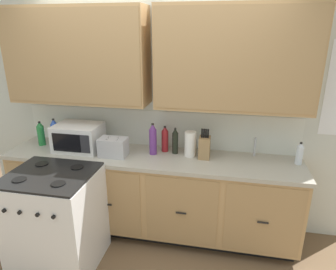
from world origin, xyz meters
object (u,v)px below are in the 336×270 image
Objects in this scene: bottle_clear at (300,153)px; bottle_violet at (153,139)px; paper_towel_roll at (190,144)px; bottle_red at (165,139)px; stove_range at (56,219)px; bottle_green at (41,134)px; bottle_blue at (55,132)px; knife_block at (204,147)px; microwave at (79,137)px; toaster at (113,147)px; bottle_dark at (175,141)px.

bottle_violet is (-1.44, -0.04, 0.05)m from bottle_clear.
bottle_red is (-0.28, 0.08, 0.01)m from paper_towel_roll.
stove_range is 3.49× the size of bottle_green.
bottle_blue is at bearing 179.53° from paper_towel_roll.
bottle_violet is 1.09× the size of bottle_blue.
knife_block reaches higher than bottle_green.
stove_range is at bearing -148.37° from paper_towel_roll.
microwave is at bearing 93.88° from stove_range.
paper_towel_roll is 0.29m from bottle_red.
bottle_green reaches higher than stove_range.
stove_range is 3.11× the size of bottle_blue.
knife_block is 0.44m from bottle_red.
knife_block is at bearing -0.04° from bottle_green.
microwave is (-0.04, 0.65, 0.58)m from stove_range.
bottle_blue is at bearing 167.48° from toaster.
bottle_violet is (-0.38, -0.02, 0.03)m from paper_towel_roll.
toaster is 1.83m from bottle_clear.
stove_range is 3.39× the size of toaster.
bottle_dark is at bearing 166.14° from paper_towel_roll.
knife_block is 0.15m from paper_towel_roll.
knife_block is at bearing -7.52° from paper_towel_roll.
knife_block reaches higher than stove_range.
toaster is 1.03× the size of bottle_green.
bottle_green reaches higher than toaster.
bottle_clear is (2.25, 0.08, -0.03)m from microwave.
bottle_red is at bearing 162.67° from bottle_dark.
microwave is at bearing -177.04° from paper_towel_roll.
bottle_clear is (0.91, 0.03, -0.01)m from knife_block.
knife_block reaches higher than microwave.
bottle_red is 0.12m from bottle_dark.
bottle_red is at bearing 2.95° from bottle_blue.
paper_towel_roll is 0.94× the size of bottle_dark.
stove_range is 1.04m from bottle_green.
toaster is 0.64m from bottle_dark.
bottle_green reaches higher than paper_towel_roll.
stove_range is at bearing -86.12° from microwave.
bottle_blue is (-0.32, 0.07, 0.01)m from microwave.
paper_towel_roll is 1.52m from bottle_blue.
bottle_clear is (1.05, 0.01, -0.02)m from paper_towel_roll.
paper_towel_roll is 1.67m from bottle_green.
bottle_dark is (0.12, -0.04, -0.00)m from bottle_red.
bottle_red is (0.10, 0.10, -0.03)m from bottle_violet.
bottle_violet is at bearing 2.61° from microwave.
bottle_clear reaches higher than toaster.
toaster is 0.77m from bottle_blue.
knife_block is 0.91m from bottle_clear.
knife_block is 1.14× the size of bottle_green.
bottle_red is (-0.43, 0.10, 0.02)m from knife_block.
bottle_violet is 0.15m from bottle_red.
bottle_dark reaches higher than toaster.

